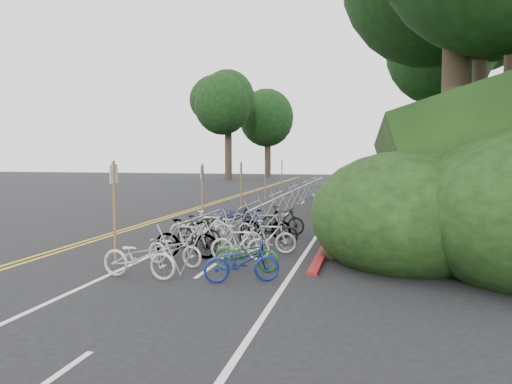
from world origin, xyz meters
The scene contains 11 objects.
ground centered at (0.00, 0.00, 0.00)m, with size 120.00×120.00×0.00m, color black.
road_markings centered at (0.63, 10.10, 0.00)m, with size 7.47×80.00×0.01m.
red_curb centered at (5.70, 12.00, 0.05)m, with size 0.25×28.00×0.10m, color maroon.
embankment centered at (12.96, 19.04, 2.57)m, with size 14.30×48.14×9.11m.
tree_cluster centered at (9.76, 22.03, 12.18)m, with size 33.10×54.58×19.56m.
bike_rack_front centered at (2.71, -1.19, 0.91)m, with size 1.18×3.22×1.24m.
bike_racks_rest centered at (3.00, 13.00, 0.85)m, with size 1.14×23.00×1.17m.
signpost_near centered at (0.37, -1.48, 1.53)m, with size 0.08×0.40×2.69m.
signposts_rest centered at (0.60, 14.00, 1.43)m, with size 0.08×18.40×2.50m.
bike_front centered at (1.51, 1.84, 0.48)m, with size 1.84×0.64×0.96m, color #9E9EA3.
bike_valet centered at (2.86, 0.85, 0.48)m, with size 3.39×10.28×1.08m.
Camera 1 is at (6.99, -13.48, 2.84)m, focal length 35.00 mm.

